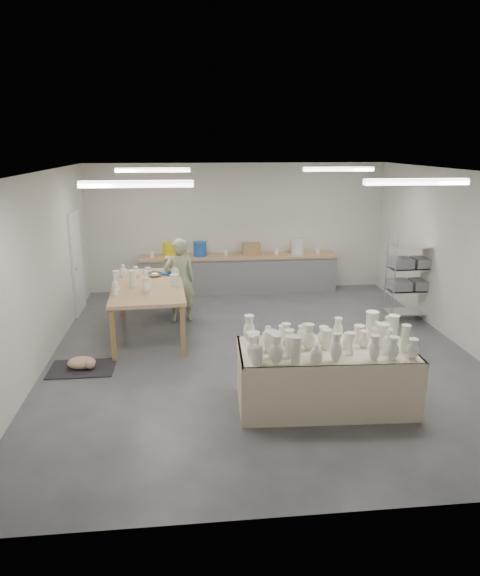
{
  "coord_description": "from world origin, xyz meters",
  "views": [
    {
      "loc": [
        -1.21,
        -8.03,
        3.42
      ],
      "look_at": [
        -0.32,
        0.33,
        1.05
      ],
      "focal_mm": 32.0,
      "sensor_mm": 36.0,
      "label": 1
    }
  ],
  "objects": [
    {
      "name": "drying_table",
      "position": [
        0.58,
        -1.91,
        0.47
      ],
      "size": [
        2.37,
        1.2,
        1.19
      ],
      "rotation": [
        0.0,
        0.0,
        -0.05
      ],
      "color": "olive",
      "rests_on": "ground"
    },
    {
      "name": "wire_shelf",
      "position": [
        3.2,
        1.4,
        0.92
      ],
      "size": [
        0.88,
        0.48,
        1.8
      ],
      "color": "silver",
      "rests_on": "ground"
    },
    {
      "name": "rug",
      "position": [
        -2.9,
        -0.39,
        0.01
      ],
      "size": [
        1.0,
        0.7,
        0.02
      ],
      "primitive_type": "cube",
      "color": "black",
      "rests_on": "ground"
    },
    {
      "name": "back_counter",
      "position": [
        -0.01,
        3.68,
        0.49
      ],
      "size": [
        4.6,
        0.6,
        1.24
      ],
      "color": "#B07F55",
      "rests_on": "ground"
    },
    {
      "name": "cat",
      "position": [
        -2.88,
        -0.4,
        0.11
      ],
      "size": [
        0.52,
        0.46,
        0.19
      ],
      "rotation": [
        0.0,
        0.0,
        0.44
      ],
      "color": "white",
      "rests_on": "rug"
    },
    {
      "name": "room",
      "position": [
        -0.11,
        0.08,
        2.06
      ],
      "size": [
        8.0,
        8.02,
        3.0
      ],
      "color": "#424449",
      "rests_on": "ground"
    },
    {
      "name": "potter",
      "position": [
        -1.36,
        1.74,
        0.84
      ],
      "size": [
        0.67,
        0.5,
        1.68
      ],
      "primitive_type": "imported",
      "rotation": [
        0.0,
        0.0,
        3.31
      ],
      "color": "#9BA983",
      "rests_on": "ground"
    },
    {
      "name": "work_table",
      "position": [
        -1.91,
        1.21,
        0.93
      ],
      "size": [
        1.4,
        2.59,
        1.31
      ],
      "rotation": [
        0.0,
        0.0,
        0.05
      ],
      "color": "#B07F55",
      "rests_on": "ground"
    },
    {
      "name": "red_stool",
      "position": [
        -1.36,
        2.01,
        0.3
      ],
      "size": [
        0.47,
        0.47,
        0.34
      ],
      "rotation": [
        0.0,
        0.0,
        -0.42
      ],
      "color": "#B12419",
      "rests_on": "ground"
    }
  ]
}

